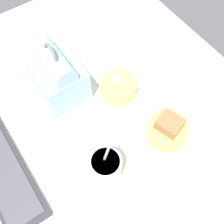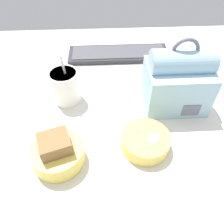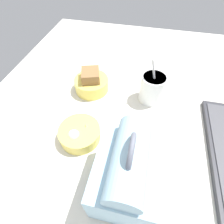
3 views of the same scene
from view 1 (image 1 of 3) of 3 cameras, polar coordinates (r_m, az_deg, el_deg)
The scene contains 6 objects.
desk_surface at distance 89.86cm, azimuth -1.95°, elevation -5.15°, with size 140.00×110.00×2.00cm.
keyboard at distance 90.07cm, azimuth -21.53°, elevation -10.49°, with size 39.92×12.04×2.10cm.
lunch_bag at distance 92.24cm, azimuth -11.05°, elevation 7.34°, with size 18.17×14.45×22.12cm.
soup_cup at distance 79.50cm, azimuth -1.26°, elevation -11.11°, with size 8.83×8.83×17.14cm.
bento_bowl_sandwich at distance 87.96cm, azimuth 11.22°, elevation -3.45°, with size 12.90×12.90×8.74cm.
bento_bowl_snacks at distance 95.53cm, azimuth 1.29°, elevation 5.12°, with size 12.61×12.61×5.49cm.
Camera 1 is at (-32.42, 18.50, 82.74)cm, focal length 45.00 mm.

